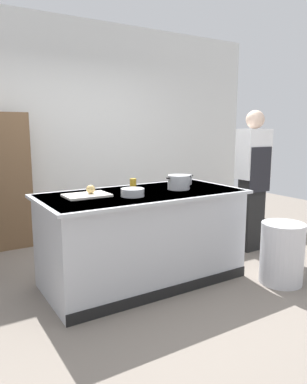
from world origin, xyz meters
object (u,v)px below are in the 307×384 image
(trash_bin, at_px, (282,253))
(mixing_bowl, at_px, (133,192))
(person_chef, at_px, (253,177))
(juice_cup, at_px, (133,183))
(stock_pot, at_px, (179,182))
(onion, at_px, (91,189))
(sauce_pan, at_px, (184,179))

(trash_bin, bearing_deg, mixing_bowl, 154.14)
(trash_bin, xyz_separation_m, person_chef, (0.49, 0.88, 0.61))
(juice_cup, relative_size, person_chef, 0.06)
(juice_cup, height_order, person_chef, person_chef)
(stock_pot, relative_size, mixing_bowl, 1.34)
(stock_pot, bearing_deg, person_chef, 7.13)
(onion, bearing_deg, person_chef, 0.50)
(trash_bin, bearing_deg, stock_pot, 135.15)
(stock_pot, xyz_separation_m, sauce_pan, (0.24, 0.24, -0.02))
(sauce_pan, bearing_deg, person_chef, -4.89)
(mixing_bowl, distance_m, person_chef, 1.82)
(stock_pot, distance_m, trash_bin, 1.23)
(onion, height_order, juice_cup, onion)
(trash_bin, distance_m, person_chef, 1.18)
(onion, height_order, stock_pot, stock_pot)
(person_chef, bearing_deg, onion, 92.37)
(onion, height_order, trash_bin, onion)
(person_chef, bearing_deg, mixing_bowl, 99.59)
(mixing_bowl, distance_m, juice_cup, 0.45)
(onion, relative_size, stock_pot, 0.28)
(stock_pot, xyz_separation_m, person_chef, (1.23, 0.15, -0.06))
(onion, distance_m, juice_cup, 0.56)
(stock_pot, relative_size, person_chef, 0.17)
(mixing_bowl, height_order, trash_bin, mixing_bowl)
(mixing_bowl, xyz_separation_m, juice_cup, (0.22, 0.39, 0.01))
(mixing_bowl, height_order, juice_cup, juice_cup)
(mixing_bowl, xyz_separation_m, trash_bin, (1.31, -0.64, -0.63))
(mixing_bowl, xyz_separation_m, person_chef, (1.81, 0.24, -0.02))
(trash_bin, bearing_deg, onion, 152.04)
(sauce_pan, distance_m, juice_cup, 0.61)
(sauce_pan, xyz_separation_m, trash_bin, (0.49, -0.97, -0.65))
(stock_pot, height_order, person_chef, person_chef)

